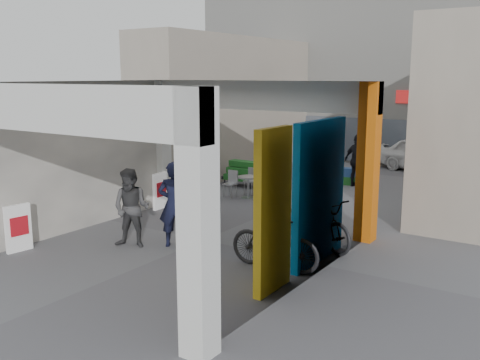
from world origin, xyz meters
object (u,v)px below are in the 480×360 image
Objects in this scene: man_back_turned at (132,208)px; man_elderly at (308,210)px; produce_stand at (242,176)px; man_with_dog at (174,204)px; bicycle_front at (317,222)px; border_collie at (206,233)px; bicycle_rear at (275,242)px; white_van at (427,155)px; cafe_set at (250,187)px; man_crates at (357,161)px.

man_back_turned is 1.08× the size of man_elderly.
produce_stand is 6.47m from man_elderly.
man_with_dog is 3.07m from bicycle_front.
man_with_dog is 0.89× the size of bicycle_front.
bicycle_rear is at bearing -11.24° from border_collie.
man_with_dog is at bearing 85.88° from bicycle_rear.
produce_stand is 7.83m from bicycle_rear.
man_elderly reaches higher than bicycle_rear.
man_with_dog is 0.48× the size of white_van.
bicycle_rear is at bearing -158.56° from white_van.
border_collie is 0.39× the size of man_with_dog.
man_elderly is (3.60, -3.33, 0.50)m from cafe_set.
bicycle_front is (3.83, -3.34, 0.27)m from cafe_set.
man_elderly is (1.79, 1.28, 0.50)m from border_collie.
border_collie is 2.25m from man_elderly.
border_collie is at bearing 105.50° from man_crates.
man_crates is at bearing 7.63° from bicycle_rear.
man_with_dog is (1.27, -4.98, 0.64)m from cafe_set.
border_collie is at bearing -79.26° from produce_stand.
man_crates is at bearing 37.68° from bicycle_front.
bicycle_front is at bearing -5.55° from bicycle_rear.
bicycle_rear is (1.95, -0.41, 0.26)m from border_collie.
produce_stand is 0.71× the size of man_crates.
man_back_turned is 3.28m from bicycle_rear.
bicycle_front is at bearing -13.71° from man_elderly.
man_with_dog is 1.18× the size of man_elderly.
white_van is at bearing 79.31° from man_elderly.
man_back_turned reaches higher than white_van.
bicycle_front reaches higher than cafe_set.
man_elderly is at bearing 2.15° from bicycle_rear.
man_elderly is 10.53m from white_van.
man_crates is (2.19, 3.15, 0.59)m from cafe_set.
cafe_set is 1.07× the size of produce_stand.
bicycle_rear is at bearing 119.16° from man_crates.
man_elderly is at bearing -42.77° from cafe_set.
man_crates reaches higher than border_collie.
man_elderly is at bearing -159.16° from white_van.
man_with_dog is at bearing -170.18° from white_van.
bicycle_rear is (3.23, 0.49, -0.30)m from man_back_turned.
man_crates is 6.69m from bicycle_front.
white_van is at bearing 83.07° from border_collie.
cafe_set is at bearing 33.55° from bicycle_rear.
man_crates is at bearing 58.17° from man_back_turned.
bicycle_front is at bearing -58.31° from produce_stand.
border_collie is 0.41× the size of man_crates.
white_van reaches higher than bicycle_rear.
man_back_turned reaches higher than cafe_set.
white_van is at bearing -131.79° from man_with_dog.
bicycle_front reaches higher than bicycle_rear.
border_collie is at bearing 14.09° from man_back_turned.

